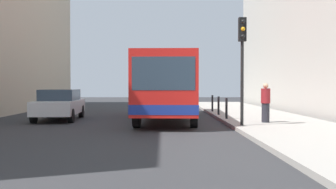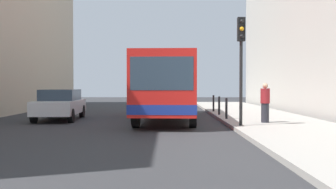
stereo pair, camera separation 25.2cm
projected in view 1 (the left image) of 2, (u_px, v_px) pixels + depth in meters
ground_plane at (150, 125)px, 16.79m from camera, size 80.00×80.00×0.00m
sidewalk at (277, 123)px, 16.86m from camera, size 4.40×40.00×0.15m
bus at (168, 84)px, 19.65m from camera, size 3.02×11.12×3.00m
car_beside_bus at (59, 104)px, 19.14m from camera, size 2.05×4.49×1.48m
traffic_light at (242, 50)px, 15.05m from camera, size 0.28×0.33×4.10m
bollard_near at (226, 108)px, 18.16m from camera, size 0.11×0.11×0.95m
bollard_mid at (219, 105)px, 20.73m from camera, size 0.11×0.11×0.95m
bollard_far at (212, 103)px, 23.30m from camera, size 0.11×0.11×0.95m
pedestrian_near_signal at (266, 103)px, 16.32m from camera, size 0.38×0.38×1.62m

